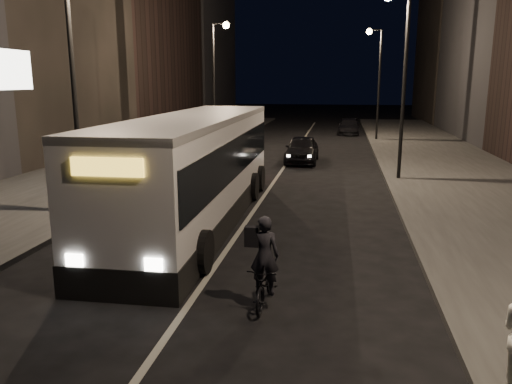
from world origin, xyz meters
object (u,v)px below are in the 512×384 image
at_px(streetlight_left_near, 79,53).
at_px(car_far, 349,127).
at_px(streetlight_right_far, 376,69).
at_px(city_bus, 196,165).
at_px(car_near, 302,149).
at_px(streetlight_left_far, 217,68).
at_px(cyclist_on_bicycle, 265,276).
at_px(car_mid, 249,136).
at_px(streetlight_right_mid, 399,61).

height_order(streetlight_left_near, car_far, streetlight_left_near).
bearing_deg(streetlight_left_near, streetlight_right_far, 66.04).
xyz_separation_m(streetlight_right_far, city_bus, (-6.93, -23.91, -3.50)).
xyz_separation_m(streetlight_left_near, car_near, (6.13, 12.80, -4.62)).
xyz_separation_m(streetlight_left_far, cyclist_on_bicycle, (6.88, -23.83, -4.72)).
relative_size(streetlight_right_far, streetlight_left_far, 1.00).
bearing_deg(car_mid, streetlight_left_near, 84.13).
xyz_separation_m(city_bus, car_near, (2.40, 12.72, -1.12)).
height_order(cyclist_on_bicycle, car_far, cyclist_on_bicycle).
distance_m(city_bus, car_near, 12.99).
height_order(streetlight_left_near, streetlight_left_far, same).
bearing_deg(car_mid, streetlight_left_far, 50.06).
bearing_deg(streetlight_left_near, car_mid, 85.08).
relative_size(streetlight_left_near, cyclist_on_bicycle, 4.20).
bearing_deg(streetlight_left_far, streetlight_right_mid, -43.16).
bearing_deg(city_bus, streetlight_left_near, -179.70).
relative_size(streetlight_right_mid, car_far, 1.84).
height_order(streetlight_right_mid, cyclist_on_bicycle, streetlight_right_mid).
xyz_separation_m(streetlight_left_near, car_mid, (1.73, 20.14, -4.71)).
height_order(streetlight_right_mid, streetlight_left_near, same).
distance_m(car_near, car_mid, 8.56).
distance_m(streetlight_right_mid, city_bus, 11.09).
bearing_deg(cyclist_on_bicycle, streetlight_right_mid, 76.91).
xyz_separation_m(city_bus, cyclist_on_bicycle, (3.15, -5.91, -1.22)).
distance_m(streetlight_right_far, car_far, 7.09).
relative_size(streetlight_left_near, car_far, 1.84).
distance_m(streetlight_right_mid, car_mid, 15.79).
bearing_deg(streetlight_left_far, car_mid, 51.02).
distance_m(city_bus, cyclist_on_bicycle, 6.81).
height_order(streetlight_right_far, streetlight_left_near, same).
xyz_separation_m(streetlight_left_far, city_bus, (3.73, -17.91, -3.50)).
bearing_deg(streetlight_left_far, car_near, -40.29).
height_order(streetlight_right_mid, car_mid, streetlight_right_mid).
bearing_deg(car_far, car_mid, -126.77).
bearing_deg(cyclist_on_bicycle, city_bus, 120.26).
distance_m(streetlight_right_mid, streetlight_right_far, 16.00).
distance_m(streetlight_right_far, car_near, 12.93).
height_order(streetlight_right_far, city_bus, streetlight_right_far).
relative_size(streetlight_right_far, city_bus, 0.64).
bearing_deg(car_far, streetlight_right_far, -68.54).
bearing_deg(streetlight_left_near, streetlight_right_mid, 36.88).
height_order(streetlight_left_near, car_mid, streetlight_left_near).
xyz_separation_m(car_mid, car_far, (7.20, 8.86, -0.01)).
xyz_separation_m(streetlight_left_far, car_near, (6.13, -5.20, -4.62)).
xyz_separation_m(streetlight_right_mid, streetlight_left_far, (-10.66, 10.00, 0.00)).
height_order(car_near, car_mid, car_near).
height_order(streetlight_left_far, car_near, streetlight_left_far).
xyz_separation_m(streetlight_right_mid, streetlight_right_far, (0.00, 16.00, 0.00)).
distance_m(streetlight_left_near, car_mid, 20.76).
bearing_deg(car_near, cyclist_on_bicycle, -87.69).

